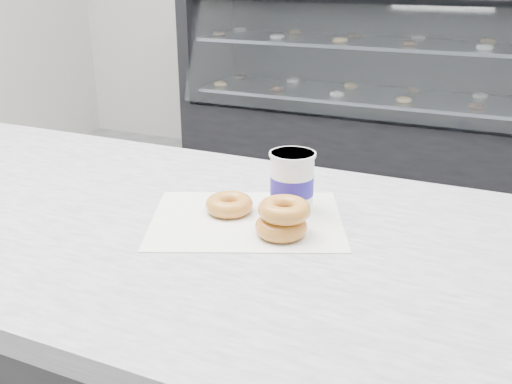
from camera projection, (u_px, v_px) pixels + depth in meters
ground at (222, 381)px, 1.96m from camera, size 5.00×5.00×0.00m
counter at (96, 383)px, 1.28m from camera, size 3.06×0.76×0.90m
display_case at (375, 110)px, 3.58m from camera, size 2.40×0.74×1.25m
wax_paper at (247, 219)px, 1.03m from camera, size 0.42×0.37×0.00m
donut_single at (229, 204)px, 1.05m from camera, size 0.10×0.10×0.03m
donut_stack at (283, 218)px, 0.95m from camera, size 0.11×0.11×0.06m
coffee_cup at (292, 182)px, 1.04m from camera, size 0.11×0.11×0.11m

